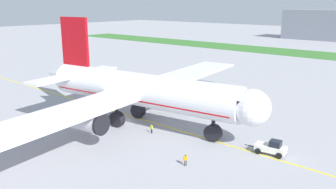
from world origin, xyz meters
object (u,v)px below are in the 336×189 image
pushback_tug (271,148)px  ground_crew_wingwalker_port (152,128)px  ground_crew_marshaller_front (185,159)px  airliner_foreground (138,90)px

pushback_tug → ground_crew_wingwalker_port: (-19.50, -5.37, -0.07)m
ground_crew_marshaller_front → ground_crew_wingwalker_port: bearing=153.6°
ground_crew_marshaller_front → airliner_foreground: bearing=155.6°
airliner_foreground → ground_crew_marshaller_front: bearing=-24.4°
pushback_tug → ground_crew_marshaller_front: pushback_tug is taller
pushback_tug → ground_crew_wingwalker_port: 20.23m
airliner_foreground → ground_crew_marshaller_front: airliner_foreground is taller
ground_crew_wingwalker_port → ground_crew_marshaller_front: size_ratio=0.95×
pushback_tug → airliner_foreground: bearing=-171.7°
airliner_foreground → ground_crew_wingwalker_port: airliner_foreground is taller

